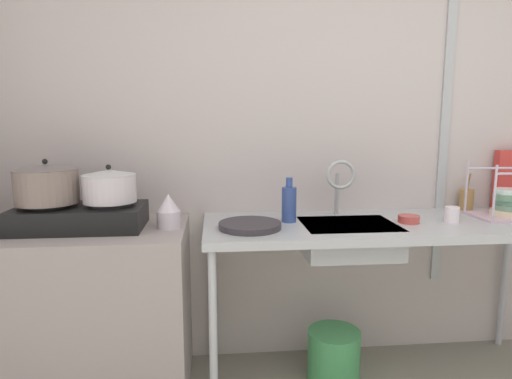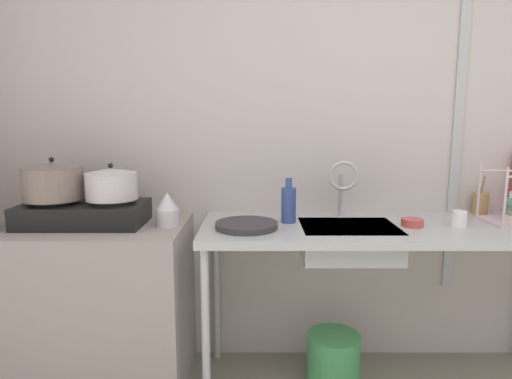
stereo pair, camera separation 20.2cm
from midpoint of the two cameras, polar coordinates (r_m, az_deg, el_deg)
The scene contains 18 objects.
wall_back at distance 2.49m, azimuth 14.37°, elevation 9.76°, with size 5.20×0.10×2.71m, color #BBB0AC.
wall_metal_strip at distance 2.57m, azimuth 21.89°, elevation 12.40°, with size 0.05×0.01×2.17m, color #A8ACAE.
counter_concrete at distance 2.33m, azimuth -25.75°, elevation -14.64°, with size 1.10×0.59×0.82m, color gray.
counter_sink at distance 2.19m, azimuth 14.03°, elevation -5.61°, with size 1.77×0.59×0.82m.
stove at distance 2.16m, azimuth -24.72°, elevation -3.31°, with size 0.57×0.32×0.12m.
pot_on_left_burner at distance 2.19m, azimuth -28.36°, elevation 0.67°, with size 0.28×0.28×0.20m.
pot_on_right_burner at distance 2.10m, azimuth -21.45°, elevation 0.44°, with size 0.24×0.24×0.17m.
percolator at distance 2.04m, azimuth -14.27°, elevation -2.85°, with size 0.11×0.11×0.16m.
sink_basin at distance 2.12m, azimuth 9.42°, elevation -6.42°, with size 0.45×0.35×0.15m, color #A8ACAE.
faucet at distance 2.21m, azimuth 8.49°, elevation 1.45°, with size 0.15×0.08×0.29m.
frying_pan at distance 1.99m, azimuth -3.74°, elevation -4.78°, with size 0.29×0.29×0.03m, color #312C31.
dish_rack at distance 2.49m, azimuth 28.25°, elevation -1.85°, with size 0.32×0.25×0.28m.
cup_by_rack at distance 2.26m, azimuth 22.17°, elevation -3.10°, with size 0.07×0.07×0.08m, color white.
small_bowl_on_drainboard at distance 2.19m, azimuth 17.04°, elevation -3.78°, with size 0.10×0.10×0.04m, color #B84540.
bottle_by_sink at distance 2.10m, azimuth 1.63°, elevation -1.88°, with size 0.07×0.07×0.22m.
cereal_box at distance 2.75m, azimuth 28.89°, elevation 1.14°, with size 0.19×0.05×0.33m, color red.
utensil_jar at distance 2.61m, azimuth 24.05°, elevation -1.19°, with size 0.07×0.07×0.20m.
bucket_on_floor at distance 2.36m, azimuth 7.64°, elevation -21.02°, with size 0.26×0.26×0.27m, color #3E9050.
Camera 1 is at (-0.94, -0.43, 1.31)m, focal length 30.31 mm.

